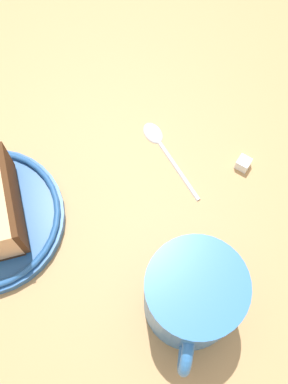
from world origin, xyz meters
The scene contains 4 objects.
ground_plane centered at (0.00, 0.00, -1.67)cm, with size 154.52×154.52×3.34cm, color tan.
tea_mug centered at (12.29, -6.83, 4.74)cm, with size 8.91×11.49×9.32cm.
teaspoon centered at (7.38, 11.08, 0.35)cm, with size 7.95×9.66×0.80cm.
sugar_cube centered at (16.89, 9.50, 0.70)cm, with size 1.41×1.41×1.41cm, color white.
Camera 1 is at (8.93, -15.01, 47.74)cm, focal length 43.82 mm.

